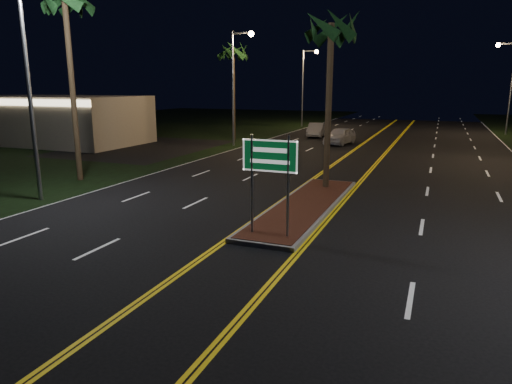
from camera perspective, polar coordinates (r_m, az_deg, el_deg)
The scene contains 14 objects.
ground at distance 12.34m, azimuth -2.90°, elevation -9.80°, with size 120.00×120.00×0.00m, color black.
grass_left at distance 49.81m, azimuth -22.72°, elevation 6.55°, with size 40.00×110.00×0.01m, color black.
median_island at distance 18.56m, azimuth 6.18°, elevation -1.70°, with size 2.25×10.25×0.17m.
highway_sign at distance 14.16m, azimuth 1.74°, elevation 3.35°, with size 1.80×0.08×3.20m.
commercial_building at distance 43.30m, azimuth -23.77°, elevation 8.29°, with size 15.00×8.12×4.00m.
streetlight_left_near at distance 21.05m, azimuth -26.06°, elevation 14.15°, with size 1.91×0.44×9.00m.
streetlight_left_mid at distance 37.62m, azimuth -2.36°, elevation 14.38°, with size 1.91×0.44×9.00m.
streetlight_left_far at distance 56.45m, azimuth 6.25°, elevation 13.87°, with size 1.91×0.44×9.00m.
streetlight_right_far at distance 52.63m, azimuth 28.99°, elevation 12.43°, with size 1.91×0.44×9.00m.
palm_median at distance 21.49m, azimuth 9.39°, elevation 19.54°, with size 2.40×2.40×8.30m.
palm_left_near at distance 25.49m, azimuth -22.79°, elevation 20.89°, with size 2.40×2.40×9.80m.
palm_left_far at distance 42.26m, azimuth -2.89°, elevation 17.06°, with size 2.40×2.40×8.80m.
car_near at distance 39.44m, azimuth 10.45°, elevation 7.09°, with size 2.14×4.98×1.66m, color silver.
car_far at distance 45.09m, azimuth 7.51°, elevation 7.84°, with size 1.98×4.62×1.54m, color #979AA0.
Camera 1 is at (4.81, -10.30, 4.79)m, focal length 32.00 mm.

